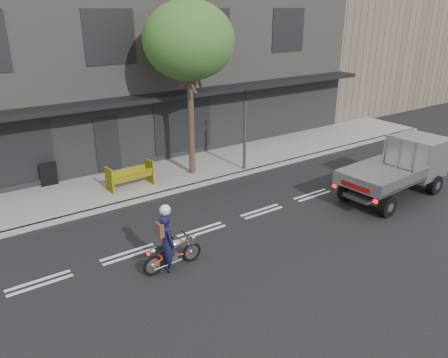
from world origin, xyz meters
TOP-DOWN VIEW (x-y plane):
  - ground at (0.00, 0.00)m, footprint 80.00×80.00m
  - sidewalk at (0.00, 4.70)m, footprint 32.00×3.20m
  - kerb at (0.00, 3.10)m, footprint 32.00×0.20m
  - building_main at (0.00, 11.30)m, footprint 26.00×10.00m
  - building_neighbour at (20.00, 11.30)m, footprint 14.00×10.00m
  - street_tree at (2.20, 4.20)m, footprint 3.40×3.40m
  - traffic_light_pole at (4.20, 3.35)m, footprint 0.12×0.12m
  - motorcycle at (-1.70, -1.29)m, footprint 1.72×0.50m
  - rider at (-1.85, -1.29)m, footprint 0.39×0.59m
  - flatbed_ute at (8.07, -1.67)m, footprint 4.60×2.09m
  - construction_barrier at (-0.48, 3.94)m, footprint 1.77×0.82m
  - sandwich_board at (-2.95, 6.00)m, footprint 0.64×0.44m

SIDE VIEW (x-z plane):
  - ground at x=0.00m, z-range 0.00..0.00m
  - sidewalk at x=0.00m, z-range 0.00..0.15m
  - kerb at x=0.00m, z-range 0.00..0.15m
  - motorcycle at x=-1.70m, z-range 0.01..0.90m
  - construction_barrier at x=-0.48m, z-range 0.15..1.11m
  - sandwich_board at x=-2.95m, z-range 0.15..1.12m
  - rider at x=-1.85m, z-range 0.00..1.60m
  - flatbed_ute at x=8.07m, z-range 0.15..2.24m
  - traffic_light_pole at x=4.20m, z-range -0.10..3.40m
  - building_main at x=0.00m, z-range 0.00..8.00m
  - building_neighbour at x=20.00m, z-range 0.00..10.00m
  - street_tree at x=2.20m, z-range 1.90..8.65m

